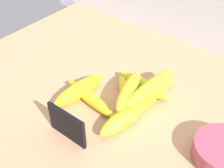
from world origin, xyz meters
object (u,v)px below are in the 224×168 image
(chalkboard_sign, at_px, (67,126))
(banana_3, at_px, (150,94))
(banana_4, at_px, (125,117))
(banana_6, at_px, (90,98))
(banana_8, at_px, (129,90))
(banana_0, at_px, (128,97))
(banana_1, at_px, (79,90))
(banana_2, at_px, (134,108))
(fruit_bowl, at_px, (223,152))
(banana_7, at_px, (151,87))
(banana_5, at_px, (143,85))

(chalkboard_sign, distance_m, banana_3, 0.25)
(banana_4, distance_m, banana_6, 0.12)
(banana_3, xyz_separation_m, banana_8, (-0.03, -0.05, 0.03))
(banana_0, xyz_separation_m, banana_1, (-0.12, -0.06, 0.01))
(banana_4, bearing_deg, banana_3, 89.11)
(banana_2, bearing_deg, banana_1, -167.30)
(banana_8, bearing_deg, fruit_bowl, -2.58)
(banana_7, bearing_deg, banana_3, 115.60)
(chalkboard_sign, xyz_separation_m, banana_3, (0.08, 0.23, -0.02))
(banana_2, xyz_separation_m, banana_6, (-0.12, -0.04, -0.00))
(banana_4, relative_size, banana_8, 1.03)
(chalkboard_sign, bearing_deg, banana_3, 70.75)
(banana_1, distance_m, banana_7, 0.20)
(chalkboard_sign, distance_m, banana_5, 0.26)
(banana_6, bearing_deg, fruit_bowl, 7.50)
(chalkboard_sign, relative_size, banana_7, 0.56)
(banana_0, relative_size, banana_4, 1.10)
(banana_5, relative_size, banana_8, 1.09)
(banana_3, distance_m, banana_6, 0.16)
(banana_1, height_order, banana_3, banana_1)
(banana_2, height_order, banana_8, banana_8)
(banana_1, xyz_separation_m, banana_4, (0.16, -0.01, -0.00))
(chalkboard_sign, height_order, banana_6, chalkboard_sign)
(banana_4, height_order, banana_5, banana_4)
(banana_4, relative_size, banana_6, 0.83)
(banana_5, bearing_deg, banana_4, -76.10)
(banana_0, bearing_deg, banana_1, -152.27)
(chalkboard_sign, bearing_deg, banana_0, 77.88)
(banana_1, bearing_deg, banana_5, 45.71)
(fruit_bowl, bearing_deg, banana_0, 175.79)
(banana_5, height_order, banana_7, banana_7)
(banana_4, bearing_deg, banana_7, 85.50)
(banana_5, bearing_deg, banana_0, -95.27)
(banana_2, distance_m, banana_8, 0.05)
(banana_4, height_order, banana_8, banana_8)
(banana_1, xyz_separation_m, banana_5, (0.13, 0.13, -0.00))
(banana_5, bearing_deg, banana_1, -134.29)
(banana_1, height_order, banana_4, same)
(banana_3, distance_m, banana_4, 0.12)
(banana_5, distance_m, banana_6, 0.16)
(fruit_bowl, bearing_deg, banana_7, 166.50)
(banana_0, distance_m, banana_5, 0.07)
(banana_5, height_order, banana_6, banana_5)
(banana_1, xyz_separation_m, banana_7, (0.17, 0.10, 0.03))
(banana_3, distance_m, banana_7, 0.04)
(banana_3, bearing_deg, banana_4, -90.89)
(banana_4, relative_size, banana_7, 0.83)
(banana_0, distance_m, banana_3, 0.06)
(banana_4, height_order, banana_7, banana_7)
(fruit_bowl, distance_m, banana_8, 0.26)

